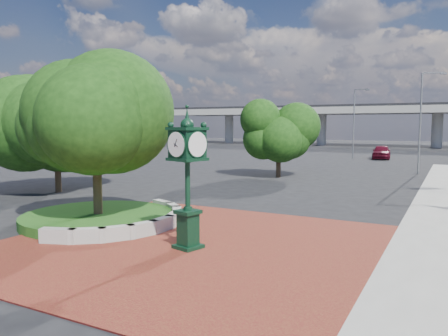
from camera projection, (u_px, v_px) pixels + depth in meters
ground at (203, 238)px, 15.60m from camera, size 200.00×200.00×0.00m
plaza at (188, 244)px, 14.72m from camera, size 12.00×12.00×0.04m
planter_wall at (143, 222)px, 16.84m from camera, size 2.96×6.77×0.54m
grass_bed at (98, 218)px, 17.91m from camera, size 6.10×6.10×0.40m
overpass at (405, 110)px, 76.59m from camera, size 90.00×12.00×7.50m
tree_planter at (96, 132)px, 17.56m from camera, size 5.20×5.20×6.33m
tree_northwest at (56, 123)px, 25.64m from camera, size 5.60×5.60×6.93m
tree_street at (279, 135)px, 32.97m from camera, size 4.40×4.40×5.45m
post_clock at (188, 172)px, 13.92m from camera, size 1.13×1.13×4.58m
parked_car at (381, 152)px, 50.85m from camera, size 2.41×4.97×1.64m
street_lamp_near at (423, 115)px, 35.14m from camera, size 1.82×0.48×8.16m
street_lamp_far at (356, 118)px, 50.72m from camera, size 1.81×0.44×8.07m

